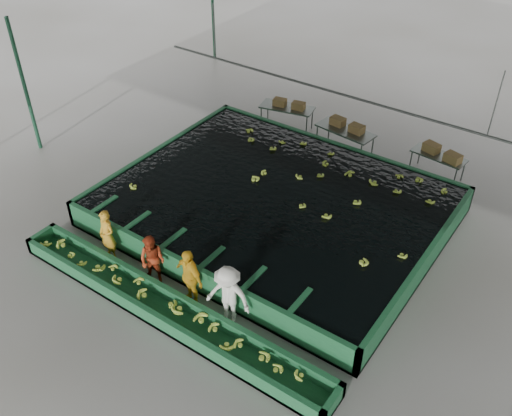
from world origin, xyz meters
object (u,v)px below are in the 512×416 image
Objects in this scene: sorting_trough at (165,309)px; packing_table_left at (287,118)px; worker_a at (107,235)px; worker_c at (189,277)px; worker_b at (152,260)px; box_stack_left at (289,107)px; box_stack_right at (441,157)px; box_stack_mid at (347,128)px; packing_table_mid at (344,141)px; worker_d at (228,296)px; flotation_tank at (274,206)px; packing_table_right at (437,165)px.

sorting_trough is 4.76× the size of packing_table_left.
packing_table_left is at bearing 95.59° from worker_a.
worker_b is at bearing -167.40° from worker_c.
box_stack_left is (-1.62, 9.47, 0.19)m from worker_b.
box_stack_left reaches higher than box_stack_right.
worker_b is 1.13× the size of box_stack_mid.
packing_table_mid is at bearing -172.59° from box_stack_right.
worker_d is 9.32m from box_stack_mid.
box_stack_left reaches higher than flotation_tank.
box_stack_right is (6.17, 0.07, -0.11)m from box_stack_left.
worker_d reaches higher than sorting_trough.
box_stack_mid reaches higher than sorting_trough.
box_stack_right is (6.25, 0.09, 0.37)m from packing_table_left.
worker_a is 1.75m from worker_b.
worker_a is 0.74× the size of packing_table_mid.
flotation_tank is 5.89m from packing_table_left.
box_stack_right reaches higher than packing_table_right.
worker_c is at bearing -72.71° from box_stack_left.
worker_a is 3.08m from worker_c.
worker_c reaches higher than sorting_trough.
worker_a is at bearing -123.85° from flotation_tank.
packing_table_right is at bearing 1.22° from box_stack_left.
worker_c is at bearing -108.02° from packing_table_right.
box_stack_left is (0.08, 0.01, 0.48)m from packing_table_left.
box_stack_left is at bearing -179.32° from box_stack_right.
worker_c is (0.19, 0.80, 0.63)m from sorting_trough.
worker_a reaches higher than box_stack_mid.
sorting_trough is at bearing -164.10° from worker_d.
box_stack_right is at bearing 56.96° from flotation_tank.
packing_table_right is at bearing 1.33° from packing_table_left.
packing_table_mid is (1.07, 9.09, -0.27)m from worker_b.
packing_table_left is at bearing -178.67° from packing_table_right.
packing_table_mid is 1.53× the size of box_stack_right.
packing_table_right is (3.12, 9.60, -0.46)m from worker_c.
box_stack_right is at bearing -30.10° from packing_table_right.
flotation_tank reaches higher than sorting_trough.
box_stack_mid is at bearing 78.84° from worker_a.
box_stack_left is 6.17m from box_stack_right.
flotation_tank is at bearing -61.93° from box_stack_left.
packing_table_mid is at bearing 90.79° from flotation_tank.
packing_table_right is 6.10m from box_stack_left.
box_stack_left is at bearing 95.13° from worker_a.
flotation_tank is 6.25m from packing_table_right.
worker_c is 9.92m from box_stack_left.
packing_table_left is at bearing 105.45° from sorting_trough.
worker_a is 9.52m from packing_table_mid.
flotation_tank is 6.27m from box_stack_right.
box_stack_right is (3.41, 10.35, 0.60)m from sorting_trough.
box_stack_left is (-2.95, 9.47, 0.08)m from worker_c.
box_stack_left is at bearing 172.00° from packing_table_mid.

